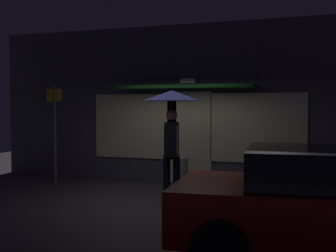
{
  "coord_description": "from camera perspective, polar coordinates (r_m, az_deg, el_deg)",
  "views": [
    {
      "loc": [
        2.93,
        -7.81,
        1.83
      ],
      "look_at": [
        0.08,
        0.41,
        1.45
      ],
      "focal_mm": 46.42,
      "sensor_mm": 36.0,
      "label": 1
    }
  ],
  "objects": [
    {
      "name": "sidewalk_bollard",
      "position": [
        9.81,
        2.04,
        -6.21
      ],
      "size": [
        0.22,
        0.22,
        0.68
      ],
      "primitive_type": "cylinder",
      "color": "#9E998E",
      "rests_on": "ground"
    },
    {
      "name": "building_facade",
      "position": [
        10.56,
        3.05,
        2.86
      ],
      "size": [
        10.42,
        1.0,
        3.81
      ],
      "color": "#4C4C56",
      "rests_on": "ground"
    },
    {
      "name": "ground_plane",
      "position": [
        8.54,
        -1.42,
        -9.86
      ],
      "size": [
        18.0,
        18.0,
        0.0
      ],
      "primitive_type": "plane",
      "color": "#38353A"
    },
    {
      "name": "street_sign_post",
      "position": [
        10.74,
        -14.66,
        -0.17
      ],
      "size": [
        0.4,
        0.07,
        2.36
      ],
      "color": "#595B60",
      "rests_on": "ground"
    },
    {
      "name": "person_with_umbrella",
      "position": [
        8.68,
        0.49,
        1.89
      ],
      "size": [
        1.18,
        1.18,
        2.16
      ],
      "rotation": [
        0.0,
        0.0,
        -1.39
      ],
      "color": "black",
      "rests_on": "ground"
    }
  ]
}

